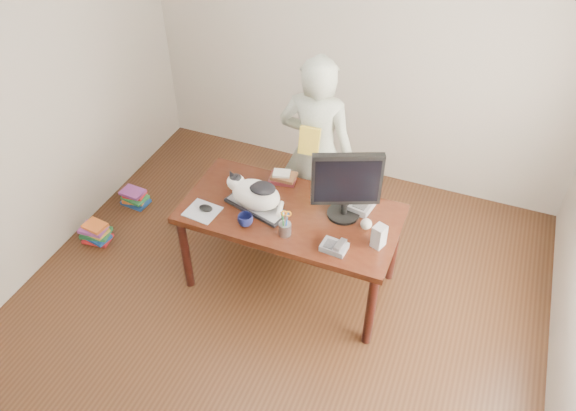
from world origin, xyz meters
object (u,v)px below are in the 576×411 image
(keyboard, at_px, (257,206))
(calculator, at_px, (362,205))
(pen_cup, at_px, (285,228))
(book_stack, at_px, (283,177))
(desk, at_px, (294,220))
(cat, at_px, (254,193))
(monitor, at_px, (346,183))
(phone, at_px, (335,247))
(person, at_px, (316,151))
(baseball, at_px, (366,224))
(coffee_mug, at_px, (245,220))
(speaker, at_px, (379,236))
(mouse, at_px, (206,208))
(book_pile_a, at_px, (96,233))
(book_pile_b, at_px, (135,197))

(keyboard, bearing_deg, calculator, 37.57)
(pen_cup, bearing_deg, book_stack, 113.60)
(desk, relative_size, book_stack, 7.00)
(cat, bearing_deg, monitor, 28.78)
(book_stack, bearing_deg, pen_cup, -74.07)
(phone, bearing_deg, keyboard, 169.12)
(monitor, distance_m, person, 0.74)
(desk, distance_m, keyboard, 0.33)
(pen_cup, distance_m, person, 0.90)
(baseball, bearing_deg, coffee_mug, -160.64)
(speaker, relative_size, person, 0.10)
(mouse, relative_size, book_pile_a, 0.42)
(book_stack, distance_m, book_pile_a, 1.79)
(book_stack, bearing_deg, keyboard, -106.47)
(baseball, relative_size, calculator, 0.37)
(keyboard, relative_size, cat, 1.08)
(mouse, distance_m, phone, 1.00)
(cat, xyz_separation_m, calculator, (0.74, 0.29, -0.11))
(monitor, xyz_separation_m, speaker, (0.31, -0.19, -0.23))
(mouse, relative_size, calculator, 0.51)
(book_pile_b, bearing_deg, pen_cup, -18.26)
(coffee_mug, height_order, calculator, coffee_mug)
(monitor, distance_m, phone, 0.45)
(pen_cup, bearing_deg, cat, 150.10)
(keyboard, distance_m, speaker, 0.94)
(baseball, bearing_deg, book_pile_b, 172.13)
(baseball, xyz_separation_m, book_pile_a, (-2.31, -0.23, -0.70))
(desk, distance_m, coffee_mug, 0.45)
(cat, height_order, person, person)
(desk, xyz_separation_m, book_stack, (-0.19, 0.24, 0.18))
(desk, xyz_separation_m, book_pile_b, (-1.72, 0.27, -0.53))
(pen_cup, xyz_separation_m, mouse, (-0.63, 0.01, -0.04))
(speaker, xyz_separation_m, calculator, (-0.21, 0.33, -0.06))
(monitor, relative_size, book_pile_a, 2.04)
(phone, relative_size, person, 0.11)
(keyboard, xyz_separation_m, book_stack, (0.06, 0.37, 0.02))
(phone, bearing_deg, calculator, 88.82)
(desk, height_order, keyboard, keyboard)
(cat, relative_size, speaker, 2.76)
(pen_cup, distance_m, baseball, 0.58)
(phone, bearing_deg, speaker, 34.61)
(pen_cup, distance_m, coffee_mug, 0.30)
(monitor, height_order, book_pile_b, monitor)
(desk, relative_size, monitor, 2.90)
(desk, bearing_deg, baseball, -4.46)
(keyboard, relative_size, coffee_mug, 4.68)
(calculator, bearing_deg, baseball, -56.91)
(monitor, relative_size, phone, 2.99)
(keyboard, xyz_separation_m, phone, (0.67, -0.19, 0.01))
(monitor, distance_m, baseball, 0.33)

